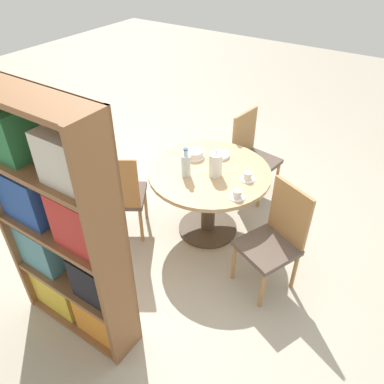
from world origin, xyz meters
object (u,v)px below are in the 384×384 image
(coffee_pot, at_px, (216,164))
(cup_b, at_px, (237,195))
(chair_c, at_px, (274,238))
(water_bottle, at_px, (186,165))
(chair_a, at_px, (252,154))
(cup_a, at_px, (248,177))
(bookshelf, at_px, (64,236))
(cake_main, at_px, (194,154))
(chair_b, at_px, (121,194))

(coffee_pot, xyz_separation_m, cup_b, (-0.32, 0.19, -0.09))
(chair_c, bearing_deg, water_bottle, -161.45)
(chair_a, distance_m, coffee_pot, 0.93)
(chair_a, relative_size, cup_a, 7.02)
(water_bottle, bearing_deg, bookshelf, 84.28)
(bookshelf, xyz_separation_m, cake_main, (-0.01, -1.56, -0.14))
(water_bottle, bearing_deg, cake_main, -68.97)
(chair_b, height_order, chair_c, same)
(coffee_pot, bearing_deg, cake_main, -25.76)
(cup_b, bearing_deg, chair_c, 173.35)
(water_bottle, distance_m, cup_a, 0.55)
(bookshelf, height_order, cup_b, bookshelf)
(bookshelf, distance_m, coffee_pot, 1.45)
(chair_b, height_order, cake_main, chair_b)
(water_bottle, xyz_separation_m, cup_a, (-0.49, -0.25, -0.08))
(chair_c, bearing_deg, cup_a, 166.37)
(water_bottle, bearing_deg, coffee_pot, -144.32)
(chair_b, relative_size, chair_c, 1.00)
(chair_b, bearing_deg, cup_a, 176.60)
(chair_b, relative_size, water_bottle, 3.41)
(chair_c, relative_size, water_bottle, 3.41)
(cup_a, bearing_deg, chair_c, 142.81)
(cake_main, bearing_deg, cup_a, 173.90)
(chair_a, xyz_separation_m, coffee_pot, (-0.03, 0.86, 0.34))
(chair_c, distance_m, water_bottle, 0.98)
(bookshelf, height_order, water_bottle, bookshelf)
(chair_b, height_order, water_bottle, water_bottle)
(chair_c, relative_size, cup_b, 7.02)
(chair_b, distance_m, bookshelf, 1.09)
(chair_b, xyz_separation_m, chair_c, (-1.44, -0.24, 0.00))
(chair_a, relative_size, bookshelf, 0.50)
(bookshelf, xyz_separation_m, cup_b, (-0.66, -1.22, -0.15))
(chair_c, bearing_deg, cake_main, -177.17)
(chair_c, xyz_separation_m, cup_a, (0.43, -0.33, 0.26))
(bookshelf, bearing_deg, cup_a, 67.80)
(water_bottle, relative_size, cup_a, 2.06)
(chair_a, relative_size, cake_main, 4.49)
(bookshelf, height_order, coffee_pot, bookshelf)
(cake_main, height_order, cup_a, cup_a)
(bookshelf, relative_size, cup_b, 13.97)
(chair_b, xyz_separation_m, coffee_pot, (-0.74, -0.47, 0.34))
(water_bottle, bearing_deg, cup_b, 176.17)
(bookshelf, bearing_deg, chair_c, 48.23)
(water_bottle, xyz_separation_m, cup_b, (-0.53, 0.04, -0.08))
(chair_a, distance_m, chair_b, 1.51)
(coffee_pot, relative_size, cup_b, 1.88)
(chair_b, xyz_separation_m, cup_a, (-1.01, -0.57, 0.26))
(chair_b, relative_size, cup_a, 7.02)
(chair_c, height_order, coffee_pot, coffee_pot)
(chair_c, distance_m, cup_b, 0.47)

